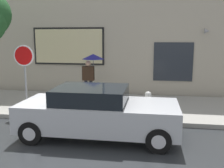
% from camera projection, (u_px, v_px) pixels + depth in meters
% --- Properties ---
extents(ground_plane, '(60.00, 60.00, 0.00)m').
position_uv_depth(ground_plane, '(67.00, 133.00, 7.84)').
color(ground_plane, '#282B2D').
extents(sidewalk, '(20.00, 4.00, 0.15)m').
position_uv_depth(sidewalk, '(90.00, 105.00, 10.75)').
color(sidewalk, gray).
rests_on(sidewalk, ground).
extents(building_facade, '(20.00, 0.67, 7.00)m').
position_uv_depth(building_facade, '(101.00, 23.00, 12.58)').
color(building_facade, '#B2A893').
rests_on(building_facade, ground).
extents(parked_car, '(4.45, 1.94, 1.44)m').
position_uv_depth(parked_car, '(98.00, 112.00, 7.45)').
color(parked_car, '#B7BABF').
rests_on(parked_car, ground).
extents(fire_hydrant, '(0.30, 0.44, 0.81)m').
position_uv_depth(fire_hydrant, '(148.00, 103.00, 9.21)').
color(fire_hydrant, white).
rests_on(fire_hydrant, sidewalk).
extents(pedestrian_with_umbrella, '(0.95, 0.94, 1.99)m').
position_uv_depth(pedestrian_with_umbrella, '(91.00, 64.00, 11.06)').
color(pedestrian_with_umbrella, black).
rests_on(pedestrian_with_umbrella, sidewalk).
extents(stop_sign, '(0.76, 0.10, 2.41)m').
position_uv_depth(stop_sign, '(24.00, 65.00, 9.40)').
color(stop_sign, gray).
rests_on(stop_sign, sidewalk).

